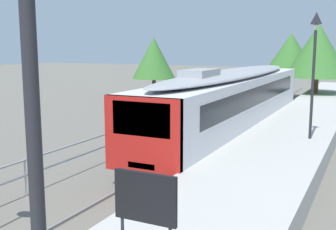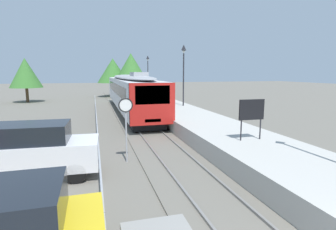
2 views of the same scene
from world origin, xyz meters
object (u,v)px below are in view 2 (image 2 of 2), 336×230
at_px(commuter_train, 131,91).
at_px(platform_lamp_far_end, 148,67).
at_px(speed_limit_sign, 126,114).
at_px(parked_suv_white, 32,150).
at_px(platform_notice_board, 252,111).
at_px(platform_lamp_mid_platform, 184,64).

bearing_deg(commuter_train, platform_lamp_far_end, 72.13).
relative_size(commuter_train, speed_limit_sign, 7.13).
distance_m(speed_limit_sign, parked_suv_white, 3.79).
height_order(platform_lamp_far_end, platform_notice_board, platform_lamp_far_end).
bearing_deg(commuter_train, parked_suv_white, -110.43).
xyz_separation_m(platform_notice_board, speed_limit_sign, (-5.36, 1.04, -0.06)).
bearing_deg(platform_lamp_far_end, platform_notice_board, -92.16).
bearing_deg(commuter_train, speed_limit_sign, -98.42).
distance_m(commuter_train, parked_suv_white, 16.23).
height_order(platform_lamp_far_end, parked_suv_white, platform_lamp_far_end).
bearing_deg(platform_lamp_mid_platform, parked_suv_white, -128.88).
bearing_deg(parked_suv_white, commuter_train, 69.57).
bearing_deg(platform_notice_board, commuter_train, 101.91).
xyz_separation_m(commuter_train, platform_lamp_mid_platform, (4.32, -2.80, 2.47)).
bearing_deg(platform_lamp_far_end, speed_limit_sign, -103.08).
distance_m(commuter_train, platform_lamp_far_end, 14.31).
relative_size(platform_lamp_far_end, platform_notice_board, 2.97).
xyz_separation_m(platform_lamp_mid_platform, platform_lamp_far_end, (0.00, 16.22, 0.00)).
height_order(platform_lamp_far_end, speed_limit_sign, platform_lamp_far_end).
bearing_deg(platform_lamp_mid_platform, platform_notice_board, -94.94).
relative_size(platform_lamp_far_end, speed_limit_sign, 1.91).
height_order(platform_lamp_mid_platform, speed_limit_sign, platform_lamp_mid_platform).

